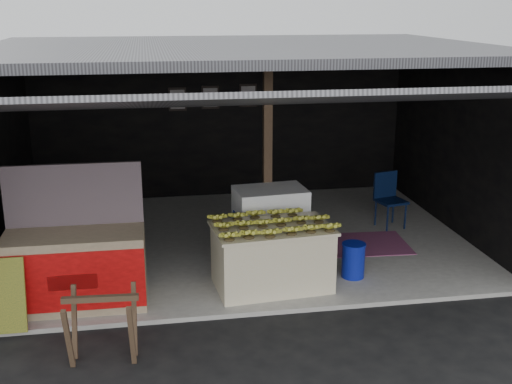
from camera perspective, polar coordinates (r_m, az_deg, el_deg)
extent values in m
plane|color=black|center=(7.82, 1.39, -10.90)|extent=(80.00, 80.00, 0.00)
cube|color=gray|center=(10.06, -1.34, -4.28)|extent=(7.00, 5.00, 0.06)
cube|color=black|center=(12.07, -3.13, 6.51)|extent=(7.00, 0.15, 2.90)
cube|color=black|center=(10.70, 17.54, 4.48)|extent=(0.15, 5.00, 2.90)
cube|color=#232326|center=(9.43, -1.46, 12.62)|extent=(7.20, 5.20, 0.12)
cube|color=#232326|center=(6.07, 3.30, 8.27)|extent=(7.40, 2.47, 0.48)
cube|color=#4C3626|center=(9.11, 1.02, 3.09)|extent=(0.12, 0.12, 2.85)
cube|color=beige|center=(8.25, 1.43, -5.91)|extent=(1.50, 0.98, 0.78)
cube|color=beige|center=(8.11, 1.45, -3.22)|extent=(1.57, 1.05, 0.04)
cube|color=white|center=(9.00, 1.27, -2.98)|extent=(1.02, 0.73, 1.07)
cube|color=navy|center=(8.67, 1.69, -3.37)|extent=(0.75, 0.09, 0.32)
cube|color=#B21414|center=(8.81, 1.67, -5.67)|extent=(0.48, 0.06, 0.11)
cube|color=#998466|center=(8.04, -15.68, -6.64)|extent=(1.65, 0.73, 0.92)
cube|color=red|center=(7.70, -15.94, -7.71)|extent=(1.64, 0.04, 0.72)
cube|color=white|center=(7.69, -15.95, -7.74)|extent=(0.56, 0.02, 0.18)
cube|color=#1B194B|center=(8.05, -15.94, -0.23)|extent=(1.64, 0.07, 0.77)
cube|color=#4C3626|center=(6.79, -16.35, -12.45)|extent=(0.07, 0.29, 0.75)
cube|color=#4C3626|center=(6.70, -11.00, -12.45)|extent=(0.07, 0.29, 0.75)
cube|color=#4C3626|center=(7.11, -15.84, -11.01)|extent=(0.07, 0.29, 0.75)
cube|color=#4C3626|center=(7.03, -10.76, -10.98)|extent=(0.07, 0.29, 0.75)
cube|color=#4C3626|center=(6.75, -13.69, -9.20)|extent=(0.77, 0.11, 0.06)
cylinder|color=navy|center=(8.70, 8.64, -6.10)|extent=(0.30, 0.30, 0.45)
cylinder|color=#091533|center=(10.46, 11.60, -2.34)|extent=(0.03, 0.03, 0.44)
cylinder|color=#091533|center=(10.65, 13.13, -2.09)|extent=(0.03, 0.03, 0.44)
cylinder|color=#091533|center=(10.72, 10.58, -1.80)|extent=(0.03, 0.03, 0.44)
cylinder|color=#091533|center=(10.91, 12.08, -1.57)|extent=(0.03, 0.03, 0.44)
cube|color=#091533|center=(10.62, 11.92, -0.81)|extent=(0.51, 0.51, 0.04)
cube|color=#091533|center=(10.70, 11.41, 0.62)|extent=(0.42, 0.14, 0.45)
cube|color=#701851|center=(9.91, 9.04, -4.60)|extent=(1.56, 1.09, 0.01)
cube|color=black|center=(11.84, -7.00, 8.19)|extent=(0.32, 0.03, 0.42)
cube|color=#4C4C59|center=(11.82, -6.99, 8.17)|extent=(0.26, 0.02, 0.34)
cube|color=black|center=(11.88, -4.08, 8.39)|extent=(0.32, 0.03, 0.42)
cube|color=#4C4C59|center=(11.86, -4.07, 8.38)|extent=(0.26, 0.02, 0.34)
cube|color=black|center=(11.97, -0.71, 8.59)|extent=(0.32, 0.03, 0.42)
cube|color=#4C4C59|center=(11.95, -0.69, 8.57)|extent=(0.26, 0.02, 0.34)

